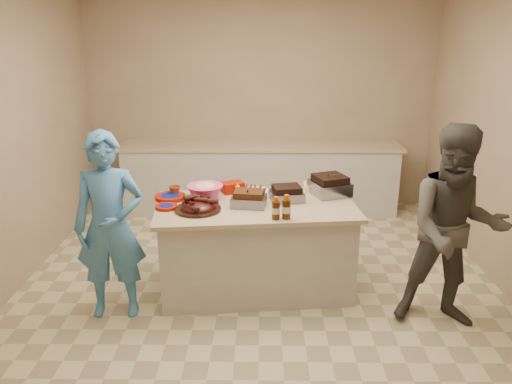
{
  "coord_description": "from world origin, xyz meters",
  "views": [
    {
      "loc": [
        0.01,
        -4.07,
        2.33
      ],
      "look_at": [
        -0.03,
        0.14,
        0.93
      ],
      "focal_mm": 35.0,
      "sensor_mm": 36.0,
      "label": 1
    }
  ],
  "objects_px": {
    "guest_gray": "(442,321)",
    "bbq_bottle_a": "(276,219)",
    "bbq_bottle_b": "(286,219)",
    "coleslaw_bowl": "(205,199)",
    "plastic_cup": "(175,196)",
    "island": "(256,288)",
    "mustard_bottle": "(238,195)",
    "rib_platter": "(198,210)",
    "roasting_pan": "(329,194)",
    "guest_blue": "(118,311)"
  },
  "relations": [
    {
      "from": "island",
      "to": "plastic_cup",
      "type": "bearing_deg",
      "value": 157.75
    },
    {
      "from": "coleslaw_bowl",
      "to": "plastic_cup",
      "type": "relative_size",
      "value": 3.15
    },
    {
      "from": "rib_platter",
      "to": "bbq_bottle_a",
      "type": "bearing_deg",
      "value": -16.74
    },
    {
      "from": "rib_platter",
      "to": "guest_blue",
      "type": "xyz_separation_m",
      "value": [
        -0.69,
        -0.27,
        -0.83
      ]
    },
    {
      "from": "plastic_cup",
      "to": "coleslaw_bowl",
      "type": "bearing_deg",
      "value": -15.69
    },
    {
      "from": "coleslaw_bowl",
      "to": "guest_gray",
      "type": "height_order",
      "value": "coleslaw_bowl"
    },
    {
      "from": "rib_platter",
      "to": "coleslaw_bowl",
      "type": "distance_m",
      "value": 0.29
    },
    {
      "from": "roasting_pan",
      "to": "bbq_bottle_b",
      "type": "relative_size",
      "value": 1.55
    },
    {
      "from": "island",
      "to": "bbq_bottle_a",
      "type": "relative_size",
      "value": 9.13
    },
    {
      "from": "bbq_bottle_a",
      "to": "guest_gray",
      "type": "distance_m",
      "value": 1.64
    },
    {
      "from": "island",
      "to": "guest_gray",
      "type": "relative_size",
      "value": 1.06
    },
    {
      "from": "island",
      "to": "roasting_pan",
      "type": "relative_size",
      "value": 5.51
    },
    {
      "from": "bbq_bottle_b",
      "to": "guest_blue",
      "type": "xyz_separation_m",
      "value": [
        -1.44,
        -0.08,
        -0.83
      ]
    },
    {
      "from": "plastic_cup",
      "to": "guest_blue",
      "type": "relative_size",
      "value": 0.07
    },
    {
      "from": "rib_platter",
      "to": "guest_gray",
      "type": "relative_size",
      "value": 0.24
    },
    {
      "from": "roasting_pan",
      "to": "bbq_bottle_b",
      "type": "xyz_separation_m",
      "value": [
        -0.44,
        -0.63,
        0.0
      ]
    },
    {
      "from": "bbq_bottle_a",
      "to": "mustard_bottle",
      "type": "relative_size",
      "value": 1.59
    },
    {
      "from": "coleslaw_bowl",
      "to": "plastic_cup",
      "type": "distance_m",
      "value": 0.3
    },
    {
      "from": "mustard_bottle",
      "to": "bbq_bottle_a",
      "type": "bearing_deg",
      "value": -60.49
    },
    {
      "from": "rib_platter",
      "to": "bbq_bottle_a",
      "type": "distance_m",
      "value": 0.69
    },
    {
      "from": "bbq_bottle_b",
      "to": "guest_blue",
      "type": "height_order",
      "value": "bbq_bottle_b"
    },
    {
      "from": "guest_gray",
      "to": "bbq_bottle_a",
      "type": "bearing_deg",
      "value": 179.65
    },
    {
      "from": "coleslaw_bowl",
      "to": "guest_gray",
      "type": "xyz_separation_m",
      "value": [
        2.03,
        -0.69,
        -0.83
      ]
    },
    {
      "from": "bbq_bottle_a",
      "to": "plastic_cup",
      "type": "relative_size",
      "value": 1.84
    },
    {
      "from": "plastic_cup",
      "to": "guest_gray",
      "type": "height_order",
      "value": "plastic_cup"
    },
    {
      "from": "island",
      "to": "bbq_bottle_a",
      "type": "xyz_separation_m",
      "value": [
        0.17,
        -0.35,
        0.83
      ]
    },
    {
      "from": "island",
      "to": "plastic_cup",
      "type": "relative_size",
      "value": 16.8
    },
    {
      "from": "plastic_cup",
      "to": "rib_platter",
      "type": "bearing_deg",
      "value": -55.07
    },
    {
      "from": "mustard_bottle",
      "to": "plastic_cup",
      "type": "relative_size",
      "value": 1.16
    },
    {
      "from": "rib_platter",
      "to": "guest_gray",
      "type": "bearing_deg",
      "value": -10.81
    },
    {
      "from": "rib_platter",
      "to": "roasting_pan",
      "type": "height_order",
      "value": "rib_platter"
    },
    {
      "from": "mustard_bottle",
      "to": "plastic_cup",
      "type": "distance_m",
      "value": 0.59
    },
    {
      "from": "bbq_bottle_a",
      "to": "guest_blue",
      "type": "distance_m",
      "value": 1.59
    },
    {
      "from": "roasting_pan",
      "to": "mustard_bottle",
      "type": "height_order",
      "value": "roasting_pan"
    },
    {
      "from": "rib_platter",
      "to": "coleslaw_bowl",
      "type": "relative_size",
      "value": 1.22
    },
    {
      "from": "coleslaw_bowl",
      "to": "guest_gray",
      "type": "relative_size",
      "value": 0.2
    },
    {
      "from": "roasting_pan",
      "to": "guest_gray",
      "type": "xyz_separation_m",
      "value": [
        0.87,
        -0.83,
        -0.83
      ]
    },
    {
      "from": "coleslaw_bowl",
      "to": "guest_gray",
      "type": "distance_m",
      "value": 2.29
    },
    {
      "from": "guest_blue",
      "to": "coleslaw_bowl",
      "type": "bearing_deg",
      "value": 32.12
    },
    {
      "from": "bbq_bottle_a",
      "to": "coleslaw_bowl",
      "type": "bearing_deg",
      "value": 142.09
    },
    {
      "from": "rib_platter",
      "to": "mustard_bottle",
      "type": "xyz_separation_m",
      "value": [
        0.32,
        0.4,
        0.0
      ]
    },
    {
      "from": "island",
      "to": "guest_gray",
      "type": "distance_m",
      "value": 1.65
    },
    {
      "from": "roasting_pan",
      "to": "coleslaw_bowl",
      "type": "relative_size",
      "value": 0.97
    },
    {
      "from": "island",
      "to": "bbq_bottle_b",
      "type": "distance_m",
      "value": 0.94
    },
    {
      "from": "coleslaw_bowl",
      "to": "bbq_bottle_b",
      "type": "distance_m",
      "value": 0.86
    },
    {
      "from": "roasting_pan",
      "to": "guest_gray",
      "type": "distance_m",
      "value": 1.46
    },
    {
      "from": "mustard_bottle",
      "to": "plastic_cup",
      "type": "xyz_separation_m",
      "value": [
        -0.59,
        -0.03,
        0.0
      ]
    },
    {
      "from": "bbq_bottle_b",
      "to": "guest_gray",
      "type": "distance_m",
      "value": 1.56
    },
    {
      "from": "guest_gray",
      "to": "island",
      "type": "bearing_deg",
      "value": 168.3
    },
    {
      "from": "bbq_bottle_a",
      "to": "bbq_bottle_b",
      "type": "distance_m",
      "value": 0.09
    }
  ]
}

